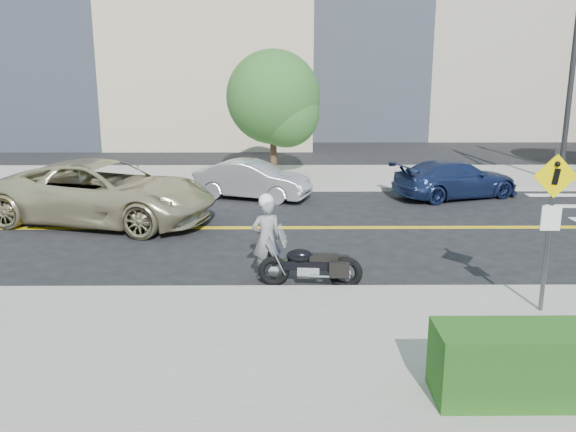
# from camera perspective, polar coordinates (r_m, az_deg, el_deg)

# --- Properties ---
(ground_plane) EXTENTS (120.00, 120.00, 0.00)m
(ground_plane) POSITION_cam_1_polar(r_m,az_deg,el_deg) (17.31, 1.31, -1.11)
(ground_plane) COLOR black
(ground_plane) RESTS_ON ground
(sidewalk_near) EXTENTS (60.00, 5.00, 0.15)m
(sidewalk_near) POSITION_cam_1_polar(r_m,az_deg,el_deg) (10.24, 2.57, -11.83)
(sidewalk_near) COLOR #9E9B91
(sidewalk_near) RESTS_ON ground_plane
(sidewalk_far) EXTENTS (60.00, 5.00, 0.15)m
(sidewalk_far) POSITION_cam_1_polar(r_m,az_deg,el_deg) (24.61, 0.79, 3.67)
(sidewalk_far) COLOR #9E9B91
(sidewalk_far) RESTS_ON ground_plane
(pedestrian_sign) EXTENTS (0.78, 0.08, 3.00)m
(pedestrian_sign) POSITION_cam_1_polar(r_m,az_deg,el_deg) (11.69, 23.38, 0.13)
(pedestrian_sign) COLOR #4C4C51
(pedestrian_sign) RESTS_ON sidewalk_near
(motorcyclist) EXTENTS (0.74, 0.60, 1.88)m
(motorcyclist) POSITION_cam_1_polar(r_m,az_deg,el_deg) (13.06, -2.02, -1.95)
(motorcyclist) COLOR #98999C
(motorcyclist) RESTS_ON ground
(motorcycle) EXTENTS (2.15, 0.80, 1.28)m
(motorcycle) POSITION_cam_1_polar(r_m,az_deg,el_deg) (12.72, 2.14, -3.79)
(motorcycle) COLOR black
(motorcycle) RESTS_ON ground
(suv) EXTENTS (7.08, 4.60, 1.81)m
(suv) POSITION_cam_1_polar(r_m,az_deg,el_deg) (18.47, -16.86, 2.14)
(suv) COLOR tan
(suv) RESTS_ON ground
(parked_car_silver) EXTENTS (4.19, 2.61, 1.30)m
(parked_car_silver) POSITION_cam_1_polar(r_m,az_deg,el_deg) (20.96, -3.36, 3.40)
(parked_car_silver) COLOR #AFB0B7
(parked_car_silver) RESTS_ON ground
(parked_car_blue) EXTENTS (4.82, 3.22, 1.30)m
(parked_car_blue) POSITION_cam_1_polar(r_m,az_deg,el_deg) (21.87, 15.42, 3.35)
(parked_car_blue) COLOR navy
(parked_car_blue) RESTS_ON ground
(tree_far_a) EXTENTS (3.73, 3.73, 5.10)m
(tree_far_a) POSITION_cam_1_polar(r_m,az_deg,el_deg) (24.64, -1.40, 11.07)
(tree_far_a) COLOR #382619
(tree_far_a) RESTS_ON ground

